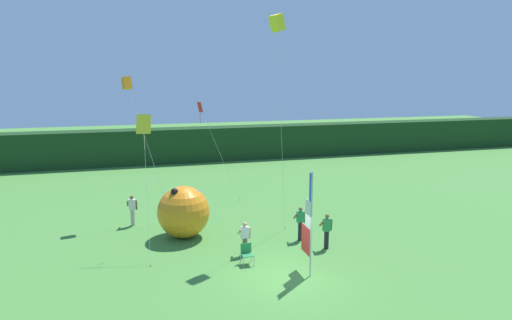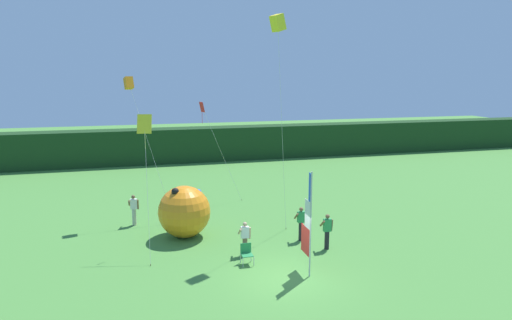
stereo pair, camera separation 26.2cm
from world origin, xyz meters
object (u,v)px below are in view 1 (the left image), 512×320
at_px(person_mid_field, 132,210).
at_px(inflatable_balloon, 184,212).
at_px(banner_flag, 308,225).
at_px(kite_yellow_diamond_0, 144,130).
at_px(person_near_banner, 245,237).
at_px(kite_red_diamond_1, 203,115).
at_px(kite_yellow_box_3, 277,24).
at_px(folding_chair, 247,252).
at_px(kite_orange_box_2, 127,84).
at_px(person_far_right, 327,230).
at_px(person_far_left, 300,223).

bearing_deg(person_mid_field, inflatable_balloon, -45.10).
xyz_separation_m(banner_flag, kite_yellow_diamond_0, (-6.19, 4.89, 3.52)).
xyz_separation_m(person_near_banner, person_mid_field, (-4.90, 5.55, 0.08)).
distance_m(kite_yellow_diamond_0, kite_red_diamond_1, 7.43).
bearing_deg(kite_yellow_box_3, kite_yellow_diamond_0, 173.96).
xyz_separation_m(person_mid_field, kite_yellow_box_3, (6.90, -3.91, 9.51)).
relative_size(folding_chair, kite_orange_box_2, 0.11).
bearing_deg(kite_orange_box_2, inflatable_balloon, -59.78).
height_order(person_mid_field, kite_yellow_diamond_0, kite_yellow_diamond_0).
xyz_separation_m(person_far_right, kite_red_diamond_1, (-4.30, 9.05, 4.74)).
bearing_deg(inflatable_balloon, kite_orange_box_2, 120.22).
height_order(person_near_banner, kite_orange_box_2, kite_orange_box_2).
bearing_deg(person_near_banner, banner_flag, -52.19).
bearing_deg(person_mid_field, kite_red_diamond_1, 35.06).
relative_size(person_far_left, kite_yellow_diamond_0, 0.27).
bearing_deg(person_near_banner, kite_orange_box_2, 123.81).
bearing_deg(kite_orange_box_2, person_far_right, -40.93).
xyz_separation_m(banner_flag, kite_orange_box_2, (-6.84, 9.81, 5.51)).
bearing_deg(kite_red_diamond_1, person_far_left, -65.42).
distance_m(person_near_banner, person_far_left, 3.27).
distance_m(person_far_right, kite_yellow_box_3, 9.89).
bearing_deg(person_mid_field, person_near_banner, -48.58).
bearing_deg(person_far_left, kite_red_diamond_1, 114.58).
xyz_separation_m(person_far_right, kite_yellow_box_3, (-1.88, 1.99, 9.50)).
bearing_deg(kite_orange_box_2, kite_yellow_box_3, -39.17).
xyz_separation_m(folding_chair, kite_orange_box_2, (-4.66, 8.20, 7.10)).
bearing_deg(inflatable_balloon, banner_flag, -51.95).
relative_size(person_far_right, kite_orange_box_2, 0.21).
xyz_separation_m(person_mid_field, kite_red_diamond_1, (4.49, 3.15, 4.75)).
bearing_deg(kite_yellow_box_3, kite_red_diamond_1, 108.89).
bearing_deg(person_near_banner, person_mid_field, 131.42).
relative_size(banner_flag, person_mid_field, 2.59).
relative_size(banner_flag, kite_orange_box_2, 0.55).
height_order(person_near_banner, kite_red_diamond_1, kite_red_diamond_1).
bearing_deg(person_far_right, folding_chair, -171.08).
height_order(person_far_right, kite_yellow_diamond_0, kite_yellow_diamond_0).
relative_size(kite_yellow_diamond_0, kite_yellow_box_3, 0.58).
relative_size(person_near_banner, inflatable_balloon, 0.58).
xyz_separation_m(person_far_right, folding_chair, (-4.06, -0.64, -0.40)).
bearing_deg(person_mid_field, person_far_right, -33.89).
bearing_deg(folding_chair, person_far_left, 31.67).
bearing_deg(kite_red_diamond_1, person_mid_field, -144.94).
bearing_deg(kite_red_diamond_1, person_near_banner, -87.29).
height_order(inflatable_balloon, kite_yellow_diamond_0, kite_yellow_diamond_0).
height_order(folding_chair, kite_red_diamond_1, kite_red_diamond_1).
height_order(inflatable_balloon, kite_red_diamond_1, kite_red_diamond_1).
distance_m(person_far_left, folding_chair, 3.86).
bearing_deg(kite_yellow_diamond_0, kite_red_diamond_1, 59.53).
distance_m(banner_flag, kite_red_diamond_1, 12.09).
distance_m(inflatable_balloon, kite_yellow_diamond_0, 4.71).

